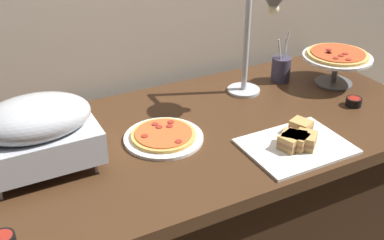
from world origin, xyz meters
TOP-DOWN VIEW (x-y plane):
  - buffet_table at (0.00, 0.00)m, footprint 1.90×0.84m
  - chafing_dish at (-0.52, 0.01)m, footprint 0.36×0.25m
  - heat_lamp at (0.36, 0.07)m, footprint 0.15×0.30m
  - pizza_plate_front at (-0.11, -0.00)m, footprint 0.28×0.28m
  - pizza_plate_center at (0.76, 0.09)m, footprint 0.30×0.30m
  - sandwich_platter at (0.28, -0.26)m, footprint 0.36×0.27m
  - sauce_cup_near at (0.69, -0.12)m, footprint 0.06×0.06m
  - utensil_holder at (0.57, 0.22)m, footprint 0.08×0.08m

SIDE VIEW (x-z plane):
  - buffet_table at x=0.00m, z-range 0.01..0.77m
  - pizza_plate_front at x=-0.11m, z-range 0.76..0.79m
  - sauce_cup_near at x=0.69m, z-range 0.76..0.80m
  - sandwich_platter at x=0.28m, z-range 0.75..0.81m
  - utensil_holder at x=0.57m, z-range 0.70..0.93m
  - pizza_plate_center at x=0.76m, z-range 0.80..0.95m
  - chafing_dish at x=-0.52m, z-range 0.78..1.03m
  - heat_lamp at x=0.36m, z-range 0.90..1.40m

